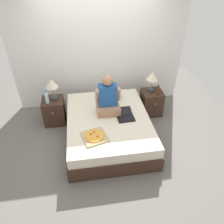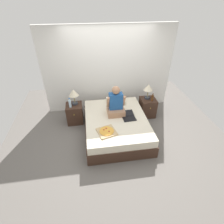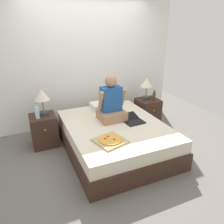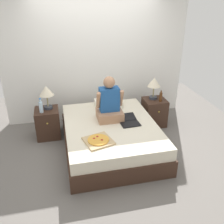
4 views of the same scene
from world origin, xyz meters
name	(u,v)px [view 4 (image 4 of 4)]	position (x,y,z in m)	size (l,w,h in m)	color
ground_plane	(111,148)	(0.00, 0.00, 0.00)	(5.80, 5.80, 0.00)	#66605B
wall_back	(96,61)	(0.00, 1.37, 1.25)	(3.80, 0.12, 2.50)	silver
bed	(111,136)	(0.00, 0.00, 0.24)	(1.60, 2.02, 0.49)	#382319
nightstand_left	(48,123)	(-1.08, 0.67, 0.28)	(0.44, 0.47, 0.56)	#382319
lamp_on_left_nightstand	(46,92)	(-1.04, 0.72, 0.89)	(0.26, 0.26, 0.45)	#333842
water_bottle	(41,107)	(-1.16, 0.58, 0.68)	(0.07, 0.07, 0.28)	silver
nightstand_right	(154,112)	(1.08, 0.67, 0.28)	(0.44, 0.47, 0.56)	#382319
lamp_on_right_nightstand	(154,84)	(1.05, 0.72, 0.89)	(0.26, 0.26, 0.45)	#333842
beer_bottle	(161,97)	(1.15, 0.57, 0.66)	(0.06, 0.06, 0.23)	#512D14
pillow	(108,103)	(0.12, 0.73, 0.55)	(0.52, 0.34, 0.12)	silver
person_seated	(109,104)	(0.02, 0.20, 0.78)	(0.47, 0.40, 0.78)	#A37556
laptop	(129,122)	(0.32, -0.03, 0.52)	(0.34, 0.43, 0.07)	black
pizza_box	(98,141)	(-0.31, -0.51, 0.51)	(0.49, 0.49, 0.04)	tan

